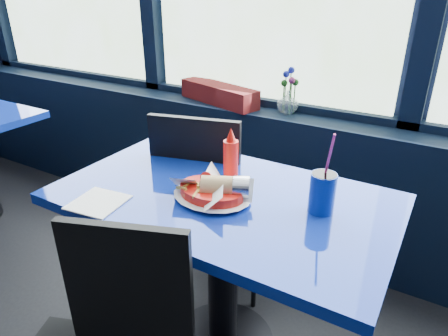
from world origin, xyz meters
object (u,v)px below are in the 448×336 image
(soda_cup, at_px, (322,192))
(chair_near_back, at_px, (215,193))
(near_table, at_px, (223,236))
(food_basket, at_px, (213,190))
(planter_box, at_px, (219,94))
(ketchup_bottle, at_px, (231,158))
(flower_vase, at_px, (288,99))

(soda_cup, bearing_deg, chair_near_back, 156.00)
(near_table, xyz_separation_m, food_basket, (-0.01, -0.05, 0.22))
(chair_near_back, xyz_separation_m, planter_box, (-0.30, 0.54, 0.32))
(chair_near_back, relative_size, food_basket, 3.61)
(planter_box, relative_size, ketchup_bottle, 2.49)
(food_basket, relative_size, soda_cup, 0.90)
(ketchup_bottle, distance_m, soda_cup, 0.37)
(near_table, distance_m, planter_box, 1.05)
(food_basket, bearing_deg, flower_vase, 96.98)
(planter_box, relative_size, soda_cup, 1.84)
(near_table, distance_m, ketchup_bottle, 0.30)
(ketchup_bottle, height_order, soda_cup, soda_cup)
(food_basket, distance_m, ketchup_bottle, 0.17)
(chair_near_back, relative_size, ketchup_bottle, 4.41)
(chair_near_back, distance_m, flower_vase, 0.66)
(chair_near_back, bearing_deg, near_table, 110.97)
(flower_vase, distance_m, soda_cup, 0.93)
(near_table, bearing_deg, flower_vase, 97.67)
(ketchup_bottle, bearing_deg, near_table, -74.43)
(flower_vase, xyz_separation_m, ketchup_bottle, (0.09, -0.76, -0.03))
(chair_near_back, distance_m, soda_cup, 0.69)
(planter_box, xyz_separation_m, food_basket, (0.53, -0.90, -0.07))
(chair_near_back, distance_m, planter_box, 0.69)
(food_basket, height_order, soda_cup, soda_cup)
(flower_vase, distance_m, ketchup_bottle, 0.77)
(chair_near_back, bearing_deg, ketchup_bottle, 118.98)
(near_table, relative_size, soda_cup, 4.18)
(near_table, distance_m, flower_vase, 0.94)
(food_basket, xyz_separation_m, ketchup_bottle, (-0.02, 0.16, 0.06))
(planter_box, bearing_deg, soda_cup, -25.70)
(soda_cup, bearing_deg, ketchup_bottle, 173.05)
(chair_near_back, xyz_separation_m, food_basket, (0.22, -0.37, 0.25))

